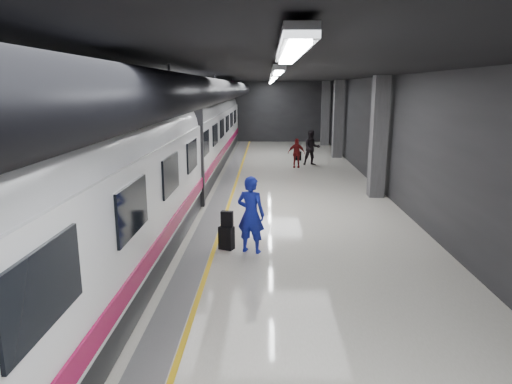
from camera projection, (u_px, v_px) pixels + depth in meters
ground at (255, 209)px, 15.62m from camera, size 40.00×40.00×0.00m
platform_hall at (247, 103)px, 15.77m from camera, size 10.02×40.02×4.51m
train at (158, 149)px, 15.24m from camera, size 3.05×38.00×4.05m
traveler_main at (251, 215)px, 11.35m from camera, size 0.83×0.67×1.96m
suitcase_main at (227, 238)px, 11.70m from camera, size 0.43×0.36×0.60m
shoulder_bag at (227, 219)px, 11.61m from camera, size 0.33×0.21×0.40m
traveler_far_a at (312, 148)px, 24.23m from camera, size 0.99×0.82×1.86m
traveler_far_b at (296, 153)px, 23.58m from camera, size 0.90×0.41×1.51m
suitcase_far at (298, 156)px, 26.04m from camera, size 0.37×0.27×0.50m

